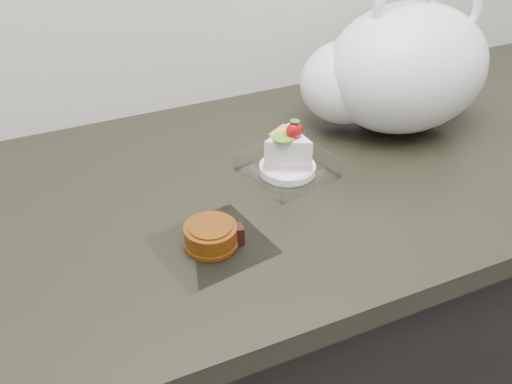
# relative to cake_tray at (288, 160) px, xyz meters

# --- Properties ---
(counter) EXTENTS (2.04, 0.64, 0.90)m
(counter) POSITION_rel_cake_tray_xyz_m (-0.10, 0.00, -0.48)
(counter) COLOR black
(counter) RESTS_ON ground
(cake_tray) EXTENTS (0.15, 0.15, 0.10)m
(cake_tray) POSITION_rel_cake_tray_xyz_m (0.00, 0.00, 0.00)
(cake_tray) COLOR white
(cake_tray) RESTS_ON counter
(mooncake_wrap) EXTENTS (0.17, 0.16, 0.04)m
(mooncake_wrap) POSITION_rel_cake_tray_xyz_m (-0.18, -0.12, -0.01)
(mooncake_wrap) COLOR white
(mooncake_wrap) RESTS_ON counter
(plastic_bag) EXTENTS (0.38, 0.30, 0.29)m
(plastic_bag) POSITION_rel_cake_tray_xyz_m (0.25, 0.07, 0.09)
(plastic_bag) COLOR white
(plastic_bag) RESTS_ON counter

